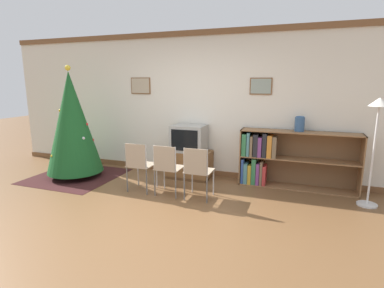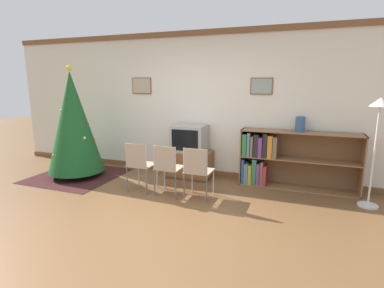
{
  "view_description": "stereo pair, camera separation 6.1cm",
  "coord_description": "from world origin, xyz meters",
  "px_view_note": "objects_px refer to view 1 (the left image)",
  "views": [
    {
      "loc": [
        1.85,
        -3.17,
        1.78
      ],
      "look_at": [
        0.26,
        1.22,
        0.81
      ],
      "focal_mm": 28.0,
      "sensor_mm": 36.0,
      "label": 1
    },
    {
      "loc": [
        1.91,
        -3.15,
        1.78
      ],
      "look_at": [
        0.26,
        1.22,
        0.81
      ],
      "focal_mm": 28.0,
      "sensor_mm": 36.0,
      "label": 2
    }
  ],
  "objects_px": {
    "folding_chair_left": "(139,164)",
    "folding_chair_right": "(198,170)",
    "christmas_tree": "(72,123)",
    "television": "(189,138)",
    "standing_lamp": "(377,124)",
    "tv_console": "(189,164)",
    "folding_chair_center": "(167,167)",
    "bookshelf": "(275,158)",
    "vase": "(300,124)"
  },
  "relations": [
    {
      "from": "television",
      "to": "folding_chair_center",
      "type": "relative_size",
      "value": 0.75
    },
    {
      "from": "folding_chair_center",
      "to": "bookshelf",
      "type": "height_order",
      "value": "bookshelf"
    },
    {
      "from": "tv_console",
      "to": "folding_chair_center",
      "type": "bearing_deg",
      "value": -90.0
    },
    {
      "from": "tv_console",
      "to": "standing_lamp",
      "type": "xyz_separation_m",
      "value": [
        2.92,
        -0.35,
        0.95
      ]
    },
    {
      "from": "folding_chair_right",
      "to": "standing_lamp",
      "type": "xyz_separation_m",
      "value": [
        2.42,
        0.63,
        0.73
      ]
    },
    {
      "from": "christmas_tree",
      "to": "bookshelf",
      "type": "relative_size",
      "value": 1.08
    },
    {
      "from": "christmas_tree",
      "to": "folding_chair_left",
      "type": "distance_m",
      "value": 1.68
    },
    {
      "from": "standing_lamp",
      "to": "folding_chair_center",
      "type": "bearing_deg",
      "value": -167.9
    },
    {
      "from": "bookshelf",
      "to": "vase",
      "type": "distance_m",
      "value": 0.71
    },
    {
      "from": "christmas_tree",
      "to": "folding_chair_left",
      "type": "relative_size",
      "value": 2.52
    },
    {
      "from": "folding_chair_center",
      "to": "bookshelf",
      "type": "xyz_separation_m",
      "value": [
        1.56,
        1.06,
        0.02
      ]
    },
    {
      "from": "folding_chair_left",
      "to": "bookshelf",
      "type": "bearing_deg",
      "value": 27.19
    },
    {
      "from": "tv_console",
      "to": "folding_chair_center",
      "type": "height_order",
      "value": "folding_chair_center"
    },
    {
      "from": "folding_chair_left",
      "to": "standing_lamp",
      "type": "relative_size",
      "value": 0.52
    },
    {
      "from": "christmas_tree",
      "to": "folding_chair_center",
      "type": "xyz_separation_m",
      "value": [
        2.05,
        -0.29,
        -0.56
      ]
    },
    {
      "from": "vase",
      "to": "folding_chair_center",
      "type": "bearing_deg",
      "value": -150.16
    },
    {
      "from": "bookshelf",
      "to": "vase",
      "type": "xyz_separation_m",
      "value": [
        0.36,
        0.04,
        0.61
      ]
    },
    {
      "from": "television",
      "to": "folding_chair_right",
      "type": "xyz_separation_m",
      "value": [
        0.5,
        -0.98,
        -0.28
      ]
    },
    {
      "from": "folding_chair_left",
      "to": "folding_chair_right",
      "type": "bearing_deg",
      "value": 0.0
    },
    {
      "from": "television",
      "to": "tv_console",
      "type": "bearing_deg",
      "value": 90.0
    },
    {
      "from": "tv_console",
      "to": "folding_chair_right",
      "type": "bearing_deg",
      "value": -62.83
    },
    {
      "from": "tv_console",
      "to": "standing_lamp",
      "type": "height_order",
      "value": "standing_lamp"
    },
    {
      "from": "folding_chair_right",
      "to": "tv_console",
      "type": "bearing_deg",
      "value": 117.17
    },
    {
      "from": "vase",
      "to": "standing_lamp",
      "type": "distance_m",
      "value": 1.12
    },
    {
      "from": "television",
      "to": "folding_chair_center",
      "type": "height_order",
      "value": "television"
    },
    {
      "from": "standing_lamp",
      "to": "vase",
      "type": "bearing_deg",
      "value": 155.04
    },
    {
      "from": "tv_console",
      "to": "standing_lamp",
      "type": "relative_size",
      "value": 0.52
    },
    {
      "from": "folding_chair_right",
      "to": "vase",
      "type": "xyz_separation_m",
      "value": [
        1.41,
        1.1,
        0.63
      ]
    },
    {
      "from": "christmas_tree",
      "to": "television",
      "type": "distance_m",
      "value": 2.18
    },
    {
      "from": "bookshelf",
      "to": "standing_lamp",
      "type": "height_order",
      "value": "standing_lamp"
    },
    {
      "from": "tv_console",
      "to": "folding_chair_right",
      "type": "xyz_separation_m",
      "value": [
        0.5,
        -0.98,
        0.22
      ]
    },
    {
      "from": "vase",
      "to": "bookshelf",
      "type": "bearing_deg",
      "value": -173.73
    },
    {
      "from": "television",
      "to": "standing_lamp",
      "type": "relative_size",
      "value": 0.39
    },
    {
      "from": "bookshelf",
      "to": "christmas_tree",
      "type": "bearing_deg",
      "value": -168.04
    },
    {
      "from": "tv_console",
      "to": "television",
      "type": "bearing_deg",
      "value": -90.0
    },
    {
      "from": "vase",
      "to": "folding_chair_left",
      "type": "bearing_deg",
      "value": -155.57
    },
    {
      "from": "folding_chair_left",
      "to": "folding_chair_right",
      "type": "xyz_separation_m",
      "value": [
        1.01,
        0.0,
        0.0
      ]
    },
    {
      "from": "bookshelf",
      "to": "folding_chair_left",
      "type": "bearing_deg",
      "value": -152.81
    },
    {
      "from": "christmas_tree",
      "to": "tv_console",
      "type": "xyz_separation_m",
      "value": [
        2.05,
        0.69,
        -0.78
      ]
    },
    {
      "from": "folding_chair_right",
      "to": "standing_lamp",
      "type": "distance_m",
      "value": 2.61
    },
    {
      "from": "vase",
      "to": "tv_console",
      "type": "bearing_deg",
      "value": -176.52
    },
    {
      "from": "folding_chair_left",
      "to": "folding_chair_center",
      "type": "distance_m",
      "value": 0.5
    },
    {
      "from": "folding_chair_center",
      "to": "folding_chair_right",
      "type": "bearing_deg",
      "value": 0.0
    },
    {
      "from": "tv_console",
      "to": "standing_lamp",
      "type": "bearing_deg",
      "value": -6.91
    },
    {
      "from": "tv_console",
      "to": "television",
      "type": "relative_size",
      "value": 1.34
    },
    {
      "from": "folding_chair_left",
      "to": "vase",
      "type": "xyz_separation_m",
      "value": [
        2.42,
        1.1,
        0.63
      ]
    },
    {
      "from": "folding_chair_center",
      "to": "christmas_tree",
      "type": "bearing_deg",
      "value": 171.86
    },
    {
      "from": "standing_lamp",
      "to": "television",
      "type": "bearing_deg",
      "value": 173.14
    },
    {
      "from": "folding_chair_left",
      "to": "vase",
      "type": "distance_m",
      "value": 2.73
    },
    {
      "from": "television",
      "to": "bookshelf",
      "type": "relative_size",
      "value": 0.32
    }
  ]
}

